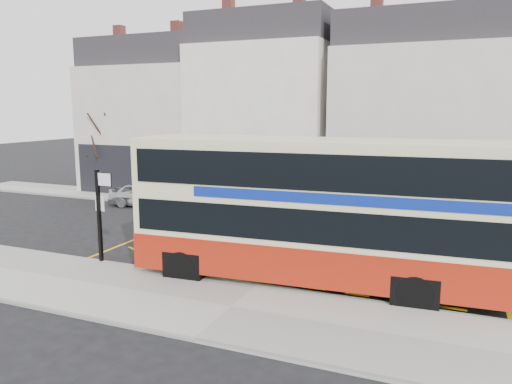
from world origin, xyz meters
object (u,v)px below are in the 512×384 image
at_px(car_silver, 145,194).
at_px(car_grey, 358,213).
at_px(double_decker_bus, 318,210).
at_px(bus_stop_post, 100,207).
at_px(street_tree_left, 103,123).

bearing_deg(car_silver, car_grey, -102.19).
relative_size(double_decker_bus, bus_stop_post, 3.56).
relative_size(car_grey, street_tree_left, 0.68).
height_order(double_decker_bus, bus_stop_post, double_decker_bus).
distance_m(bus_stop_post, street_tree_left, 15.76).
bearing_deg(street_tree_left, car_silver, -28.82).
bearing_deg(car_silver, bus_stop_post, -161.55).
distance_m(bus_stop_post, car_silver, 10.72).
bearing_deg(street_tree_left, bus_stop_post, -51.09).
height_order(car_grey, street_tree_left, street_tree_left).
relative_size(bus_stop_post, car_silver, 0.82).
relative_size(double_decker_bus, street_tree_left, 1.75).
xyz_separation_m(double_decker_bus, street_tree_left, (-17.29, 11.10, 2.11)).
bearing_deg(car_grey, street_tree_left, 67.78).
height_order(bus_stop_post, car_grey, bus_stop_post).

